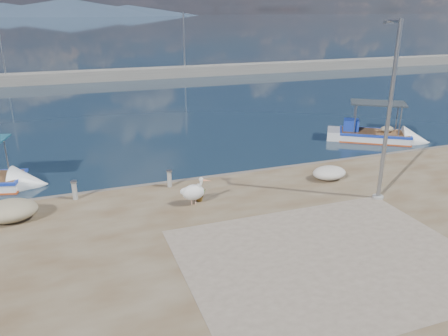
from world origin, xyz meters
TOP-DOWN VIEW (x-y plane):
  - ground at (0.00, 0.00)m, footprint 1400.00×1400.00m
  - quay_patch at (1.00, -3.00)m, footprint 9.00×7.00m
  - breakwater at (-0.00, 40.00)m, footprint 120.00×2.20m
  - mountains at (4.39, 650.00)m, footprint 370.00×280.00m
  - boat_right at (11.83, 8.78)m, footprint 5.97×4.88m
  - pelican at (-1.82, 2.27)m, footprint 1.22×0.84m
  - lamp_post at (5.48, 0.35)m, footprint 0.44×0.96m
  - bollard_near at (-2.30, 4.43)m, footprint 0.25×0.25m
  - bollard_far at (-6.23, 4.43)m, footprint 0.26×0.26m
  - potted_plant at (-1.49, 2.54)m, footprint 0.58×0.54m
  - net_pile_b at (-8.53, 3.26)m, footprint 1.95×1.52m
  - net_pile_d at (4.76, 2.86)m, footprint 1.57×1.18m

SIDE VIEW (x-z plane):
  - ground at x=0.00m, z-range 0.00..0.00m
  - boat_right at x=11.83m, z-range -1.20..1.64m
  - quay_patch at x=1.00m, z-range 0.50..0.51m
  - breakwater at x=0.00m, z-range -3.15..4.35m
  - potted_plant at x=-1.49m, z-range 0.50..1.03m
  - net_pile_d at x=4.76m, z-range 0.50..1.09m
  - net_pile_b at x=-8.53m, z-range 0.50..1.26m
  - bollard_near at x=-2.30m, z-range 0.53..1.30m
  - bollard_far at x=-6.23m, z-range 0.53..1.34m
  - pelican at x=-1.82m, z-range 0.47..1.63m
  - lamp_post at x=5.48m, z-range 0.30..7.30m
  - mountains at x=4.39m, z-range -1.49..20.51m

